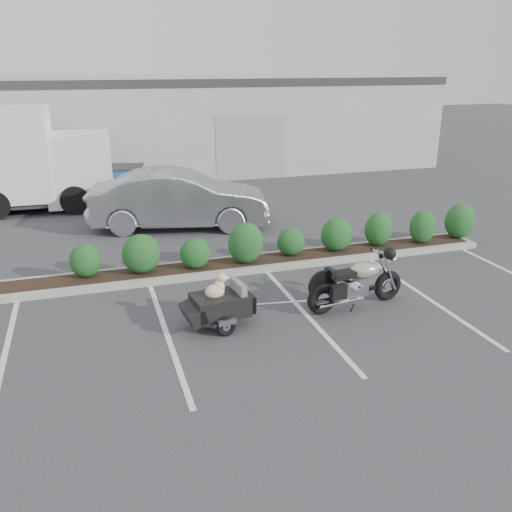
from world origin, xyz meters
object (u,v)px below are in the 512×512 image
object	(u,v)px
delivery_truck	(1,163)
dumpster	(118,182)
motorcycle	(357,283)
pet_trailer	(219,304)
sedan	(179,199)

from	to	relation	value
delivery_truck	dumpster	bearing A→B (deg)	11.25
motorcycle	delivery_truck	xyz separation A→B (m)	(-7.43, 10.25, 1.07)
pet_trailer	delivery_truck	world-z (taller)	delivery_truck
sedan	delivery_truck	distance (m)	6.32
sedan	delivery_truck	size ratio (longest dim) A/B	0.71
sedan	dumpster	world-z (taller)	sedan
sedan	pet_trailer	bearing A→B (deg)	-171.12
pet_trailer	dumpster	distance (m)	10.89
motorcycle	delivery_truck	size ratio (longest dim) A/B	0.30
motorcycle	delivery_truck	bearing A→B (deg)	118.48
pet_trailer	sedan	xyz separation A→B (m)	(0.45, 6.56, 0.40)
dumpster	delivery_truck	xyz separation A→B (m)	(-3.62, -0.61, 0.99)
motorcycle	dumpster	distance (m)	11.51
motorcycle	sedan	size ratio (longest dim) A/B	0.43
sedan	dumpster	xyz separation A→B (m)	(-1.47, 4.28, -0.26)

